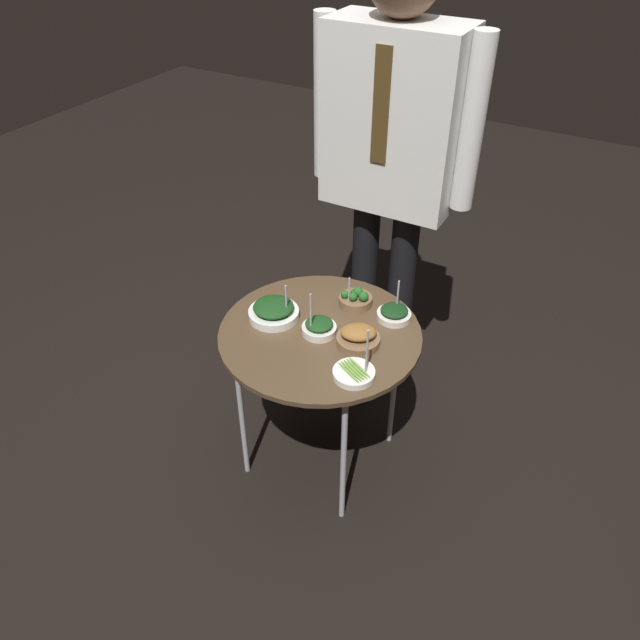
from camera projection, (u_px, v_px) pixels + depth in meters
The scene contains 9 objects.
ground_plane at pixel (320, 454), 2.48m from camera, with size 8.00×8.00×0.00m, color black.
serving_cart at pixel (320, 341), 2.13m from camera, with size 0.69×0.69×0.62m.
bowl_spinach_front_center at pixel (394, 313), 2.15m from camera, with size 0.12×0.12×0.14m.
bowl_spinach_back_left at pixel (318, 327), 2.09m from camera, with size 0.12×0.12×0.17m.
bowl_asparagus_front_left at pixel (354, 373), 1.92m from camera, with size 0.13×0.13×0.18m.
bowl_broccoli_mid_right at pixel (356, 299), 2.21m from camera, with size 0.12×0.12×0.13m.
bowl_roast_near_rim at pixel (358, 337), 2.04m from camera, with size 0.15×0.14×0.07m.
bowl_spinach_front_right at pixel (274, 311), 2.15m from camera, with size 0.18×0.18×0.14m.
waiter_figure at pixel (393, 141), 2.22m from camera, with size 0.64×0.24×1.72m.
Camera 1 is at (0.81, -1.43, 1.94)m, focal length 35.00 mm.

